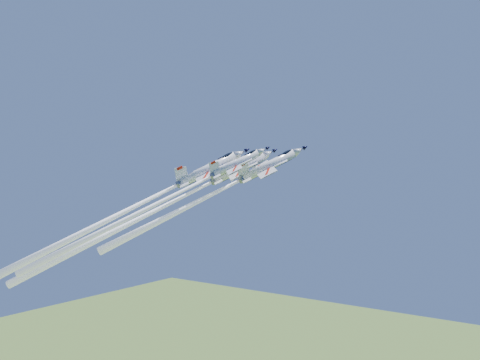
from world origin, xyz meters
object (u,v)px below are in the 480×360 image
Objects in this scene: jet_slot at (125,212)px; jet_right at (150,207)px; jet_left at (150,213)px; jet_lead at (209,196)px.

jet_right is at bearing 39.99° from jet_slot.
jet_left is 1.09× the size of jet_slot.
jet_slot is at bearing -102.20° from jet_lead.
jet_right is (-7.24, -11.27, -2.23)m from jet_lead.
jet_right is 0.95× the size of jet_slot.
jet_lead is 15.84m from jet_left.
jet_right is at bearing -77.69° from jet_lead.
jet_right reaches higher than jet_slot.
jet_right is 9.17m from jet_slot.
jet_lead is 0.70× the size of jet_left.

